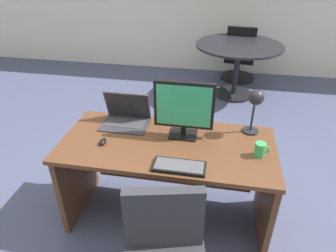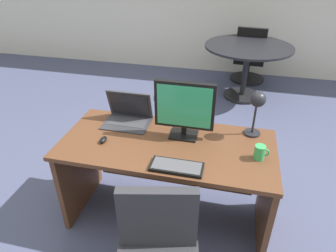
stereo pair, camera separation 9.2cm
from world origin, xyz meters
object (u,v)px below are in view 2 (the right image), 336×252
(desk, at_px, (168,164))
(desk_lamp, at_px, (257,105))
(monitor, at_px, (184,108))
(keyboard, at_px, (177,167))
(coffee_mug, at_px, (260,152))
(meeting_chair_near, at_px, (249,61))
(meeting_table, at_px, (247,59))
(mouse, at_px, (103,140))
(laptop, at_px, (128,113))

(desk, bearing_deg, desk_lamp, 17.93)
(monitor, distance_m, keyboard, 0.44)
(coffee_mug, height_order, meeting_chair_near, meeting_chair_near)
(meeting_table, bearing_deg, coffee_mug, -88.13)
(mouse, xyz_separation_m, meeting_chair_near, (1.05, 3.23, -0.41))
(keyboard, xyz_separation_m, desk_lamp, (0.46, 0.50, 0.24))
(desk, distance_m, meeting_table, 2.52)
(desk, distance_m, laptop, 0.51)
(desk, relative_size, desk_lamp, 4.30)
(desk, height_order, keyboard, keyboard)
(keyboard, bearing_deg, meeting_table, 81.29)
(mouse, bearing_deg, desk_lamp, 17.65)
(desk, distance_m, monitor, 0.48)
(meeting_chair_near, bearing_deg, meeting_table, -95.18)
(keyboard, xyz_separation_m, coffee_mug, (0.51, 0.22, 0.04))
(keyboard, distance_m, meeting_chair_near, 3.45)
(monitor, relative_size, desk_lamp, 1.20)
(meeting_chair_near, bearing_deg, laptop, -108.58)
(laptop, bearing_deg, desk_lamp, 0.13)
(desk_lamp, bearing_deg, meeting_table, 90.98)
(coffee_mug, bearing_deg, laptop, 164.64)
(laptop, relative_size, desk_lamp, 1.01)
(mouse, bearing_deg, keyboard, -16.60)
(meeting_chair_near, bearing_deg, coffee_mug, -89.53)
(coffee_mug, bearing_deg, desk_lamp, 99.13)
(keyboard, bearing_deg, coffee_mug, 23.62)
(keyboard, distance_m, coffee_mug, 0.55)
(desk, bearing_deg, keyboard, -67.83)
(laptop, bearing_deg, keyboard, -45.18)
(desk, height_order, mouse, mouse)
(mouse, distance_m, desk_lamp, 1.11)
(desk_lamp, height_order, meeting_chair_near, desk_lamp)
(meeting_table, height_order, meeting_chair_near, meeting_chair_near)
(desk, distance_m, mouse, 0.53)
(keyboard, xyz_separation_m, mouse, (-0.57, 0.17, 0.01))
(desk_lamp, height_order, coffee_mug, desk_lamp)
(mouse, relative_size, desk_lamp, 0.22)
(monitor, bearing_deg, desk, -142.95)
(meeting_table, bearing_deg, desk, -102.60)
(laptop, relative_size, meeting_table, 0.30)
(meeting_chair_near, bearing_deg, desk_lamp, -90.36)
(meeting_table, relative_size, meeting_chair_near, 1.34)
(laptop, height_order, mouse, laptop)
(laptop, bearing_deg, monitor, -13.82)
(laptop, bearing_deg, desk, -27.08)
(laptop, height_order, meeting_table, laptop)
(meeting_table, bearing_deg, monitor, -100.73)
(desk_lamp, height_order, meeting_table, desk_lamp)
(monitor, relative_size, laptop, 1.19)
(laptop, bearing_deg, meeting_table, 68.00)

